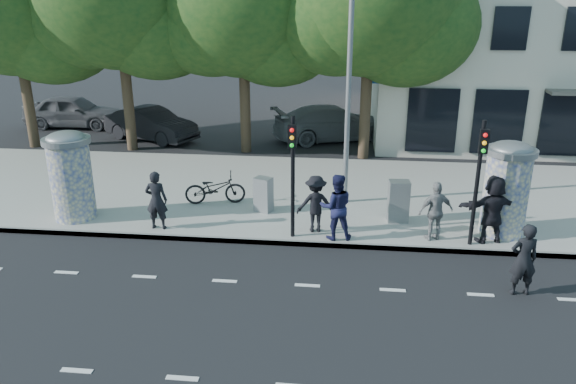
# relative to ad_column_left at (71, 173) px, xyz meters

# --- Properties ---
(ground) EXTENTS (120.00, 120.00, 0.00)m
(ground) POSITION_rel_ad_column_left_xyz_m (7.20, -4.50, -1.54)
(ground) COLOR black
(ground) RESTS_ON ground
(sidewalk) EXTENTS (40.00, 8.00, 0.15)m
(sidewalk) POSITION_rel_ad_column_left_xyz_m (7.20, 3.00, -1.46)
(sidewalk) COLOR gray
(sidewalk) RESTS_ON ground
(curb) EXTENTS (40.00, 0.10, 0.16)m
(curb) POSITION_rel_ad_column_left_xyz_m (7.20, -0.95, -1.46)
(curb) COLOR slate
(curb) RESTS_ON ground
(lane_dash_far) EXTENTS (32.00, 0.12, 0.01)m
(lane_dash_far) POSITION_rel_ad_column_left_xyz_m (7.20, -3.10, -1.53)
(lane_dash_far) COLOR silver
(lane_dash_far) RESTS_ON ground
(ad_column_left) EXTENTS (1.36, 1.36, 2.65)m
(ad_column_left) POSITION_rel_ad_column_left_xyz_m (0.00, 0.00, 0.00)
(ad_column_left) COLOR beige
(ad_column_left) RESTS_ON sidewalk
(ad_column_right) EXTENTS (1.36, 1.36, 2.65)m
(ad_column_right) POSITION_rel_ad_column_left_xyz_m (12.40, 0.20, 0.00)
(ad_column_right) COLOR beige
(ad_column_right) RESTS_ON sidewalk
(traffic_pole_near) EXTENTS (0.22, 0.31, 3.40)m
(traffic_pole_near) POSITION_rel_ad_column_left_xyz_m (6.60, -0.71, 0.69)
(traffic_pole_near) COLOR black
(traffic_pole_near) RESTS_ON sidewalk
(traffic_pole_far) EXTENTS (0.22, 0.31, 3.40)m
(traffic_pole_far) POSITION_rel_ad_column_left_xyz_m (11.40, -0.71, 0.69)
(traffic_pole_far) COLOR black
(traffic_pole_far) RESTS_ON sidewalk
(street_lamp) EXTENTS (0.25, 0.93, 8.00)m
(street_lamp) POSITION_rel_ad_column_left_xyz_m (8.00, 2.13, 3.26)
(street_lamp) COLOR slate
(street_lamp) RESTS_ON sidewalk
(tree_far_left) EXTENTS (7.20, 7.20, 9.26)m
(tree_far_left) POSITION_rel_ad_column_left_xyz_m (-5.80, 8.00, 4.65)
(tree_far_left) COLOR #38281C
(tree_far_left) RESTS_ON ground
(tree_near_left) EXTENTS (6.80, 6.80, 8.97)m
(tree_near_left) POSITION_rel_ad_column_left_xyz_m (3.70, 8.20, 4.53)
(tree_near_left) COLOR #38281C
(tree_near_left) RESTS_ON ground
(ped_b) EXTENTS (0.63, 0.42, 1.71)m
(ped_b) POSITION_rel_ad_column_left_xyz_m (2.71, -0.51, -0.53)
(ped_b) COLOR black
(ped_b) RESTS_ON sidewalk
(ped_c) EXTENTS (0.99, 0.83, 1.85)m
(ped_c) POSITION_rel_ad_column_left_xyz_m (7.78, -0.65, -0.46)
(ped_c) COLOR #191B40
(ped_c) RESTS_ON sidewalk
(ped_d) EXTENTS (1.15, 0.78, 1.64)m
(ped_d) POSITION_rel_ad_column_left_xyz_m (7.20, -0.22, -0.57)
(ped_d) COLOR black
(ped_d) RESTS_ON sidewalk
(ped_e) EXTENTS (1.09, 0.82, 1.66)m
(ped_e) POSITION_rel_ad_column_left_xyz_m (10.46, -0.44, -0.56)
(ped_e) COLOR gray
(ped_e) RESTS_ON sidewalk
(ped_f) EXTENTS (1.84, 1.01, 1.88)m
(ped_f) POSITION_rel_ad_column_left_xyz_m (11.94, -0.42, -0.45)
(ped_f) COLOR black
(ped_f) RESTS_ON sidewalk
(man_road) EXTENTS (0.69, 0.50, 1.74)m
(man_road) POSITION_rel_ad_column_left_xyz_m (12.08, -2.93, -0.67)
(man_road) COLOR black
(man_road) RESTS_ON ground
(bicycle) EXTENTS (1.04, 2.00, 1.00)m
(bicycle) POSITION_rel_ad_column_left_xyz_m (3.90, 1.60, -0.89)
(bicycle) COLOR black
(bicycle) RESTS_ON sidewalk
(cabinet_left) EXTENTS (0.62, 0.55, 1.08)m
(cabinet_left) POSITION_rel_ad_column_left_xyz_m (5.52, 1.12, -0.85)
(cabinet_left) COLOR gray
(cabinet_left) RESTS_ON sidewalk
(cabinet_right) EXTENTS (0.63, 0.48, 1.25)m
(cabinet_right) POSITION_rel_ad_column_left_xyz_m (9.57, 0.75, -0.76)
(cabinet_right) COLOR gray
(cabinet_right) RESTS_ON sidewalk
(car_left) EXTENTS (2.00, 4.78, 1.62)m
(car_left) POSITION_rel_ad_column_left_xyz_m (-5.75, 11.73, -0.73)
(car_left) COLOR #4B4C51
(car_left) RESTS_ON ground
(car_mid) EXTENTS (3.26, 4.76, 1.49)m
(car_mid) POSITION_rel_ad_column_left_xyz_m (-1.00, 9.67, -0.79)
(car_mid) COLOR black
(car_mid) RESTS_ON ground
(car_right) EXTENTS (4.14, 5.91, 1.59)m
(car_right) POSITION_rel_ad_column_left_xyz_m (7.32, 10.60, -0.74)
(car_right) COLOR #595D61
(car_right) RESTS_ON ground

